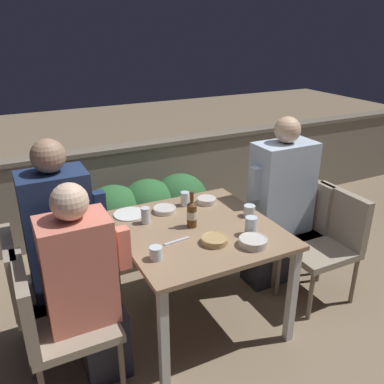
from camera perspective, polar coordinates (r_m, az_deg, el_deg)
The scene contains 23 objects.
ground_plane at distance 3.03m, azimuth 0.68°, elevation -17.13°, with size 16.00×16.00×0.00m, color #847056.
parapet_wall at distance 4.02m, azimuth -9.22°, elevation 0.55°, with size 9.00×0.18×0.87m.
dining_table at distance 2.67m, azimuth 0.74°, elevation -6.58°, with size 0.98×1.01×0.72m.
planter_hedge at distance 3.52m, azimuth -6.10°, elevation -3.30°, with size 1.10×0.47×0.72m.
chair_left_near at distance 2.38m, azimuth -19.15°, elevation -16.27°, with size 0.48×0.47×0.82m.
person_coral_top at distance 2.32m, azimuth -14.60°, elevation -12.84°, with size 0.47×0.26×1.23m.
chair_left_far at distance 2.65m, azimuth -20.96°, elevation -12.03°, with size 0.48×0.47×0.82m.
person_navy_jumper at distance 2.57m, azimuth -17.24°, elevation -7.59°, with size 0.47×0.26×1.37m.
chair_right_near at distance 3.16m, azimuth 18.53°, elevation -5.78°, with size 0.48×0.47×0.82m.
chair_right_far at distance 3.35m, azimuth 14.36°, elevation -3.62°, with size 0.48×0.47×0.82m.
person_blue_shirt at distance 3.16m, azimuth 11.94°, elevation -1.63°, with size 0.51×0.26×1.33m.
beer_bottle at distance 2.60m, azimuth -0.02°, elevation -3.02°, with size 0.07×0.07×0.24m.
plate_0 at distance 2.82m, azimuth -8.71°, elevation -3.08°, with size 0.22×0.22×0.01m.
bowl_0 at distance 2.84m, azimuth -3.88°, elevation -2.42°, with size 0.16×0.16×0.03m.
bowl_1 at distance 2.44m, azimuth 8.54°, elevation -6.86°, with size 0.17×0.17×0.05m.
bowl_2 at distance 2.96m, azimuth 2.06°, elevation -1.14°, with size 0.14×0.14×0.04m.
bowl_3 at distance 2.45m, azimuth 3.18°, elevation -6.69°, with size 0.16×0.16×0.04m.
glass_cup_0 at distance 2.54m, azimuth 8.26°, elevation -4.74°, with size 0.07×0.07×0.12m.
glass_cup_1 at distance 2.92m, azimuth -1.00°, elevation -0.95°, with size 0.06×0.06×0.10m.
glass_cup_2 at distance 2.68m, azimuth -6.53°, elevation -3.29°, with size 0.06×0.06×0.11m.
glass_cup_3 at distance 2.79m, azimuth 8.05°, elevation -2.62°, with size 0.08×0.08×0.08m.
glass_cup_4 at distance 2.29m, azimuth -5.09°, elevation -8.54°, with size 0.07×0.07×0.08m.
fork_0 at distance 2.47m, azimuth -2.15°, elevation -6.89°, with size 0.17×0.04×0.01m.
Camera 1 is at (-1.07, -2.06, 1.94)m, focal length 38.00 mm.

